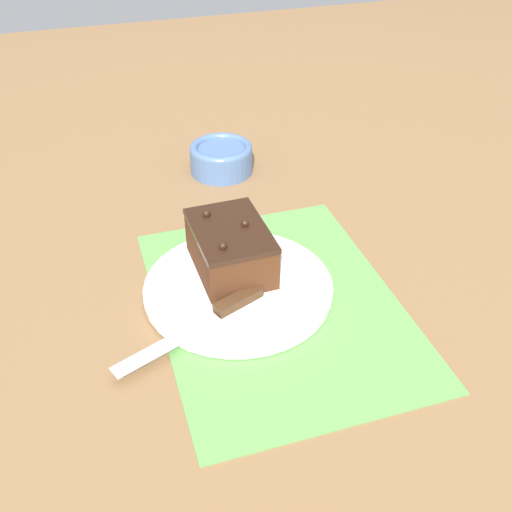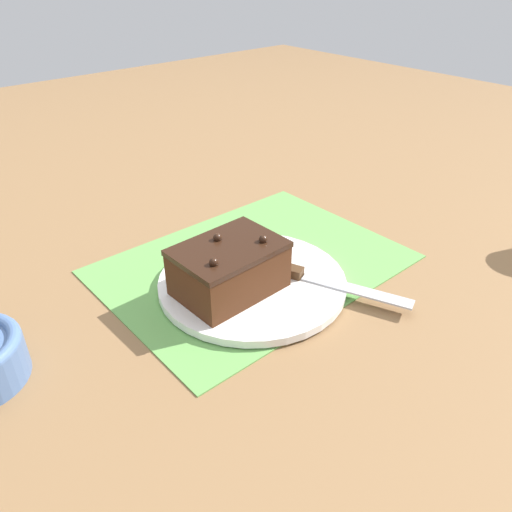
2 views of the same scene
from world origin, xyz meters
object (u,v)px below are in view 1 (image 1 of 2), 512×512
Objects in this scene: serving_knife at (217,316)px; chocolate_cake at (230,248)px; cake_plate at (238,287)px; small_bowl at (221,157)px.

chocolate_cake is at bearing -47.80° from serving_knife.
serving_knife is at bearing 141.78° from cake_plate.
cake_plate is 1.23× the size of serving_knife.
cake_plate is 1.85× the size of chocolate_cake.
serving_knife is at bearing 154.56° from chocolate_cake.
serving_knife is 1.86× the size of small_bowl.
chocolate_cake reaches higher than small_bowl.
chocolate_cake is 1.23× the size of small_bowl.
small_bowl is at bearing -11.11° from cake_plate.
chocolate_cake is at bearing 167.62° from small_bowl.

